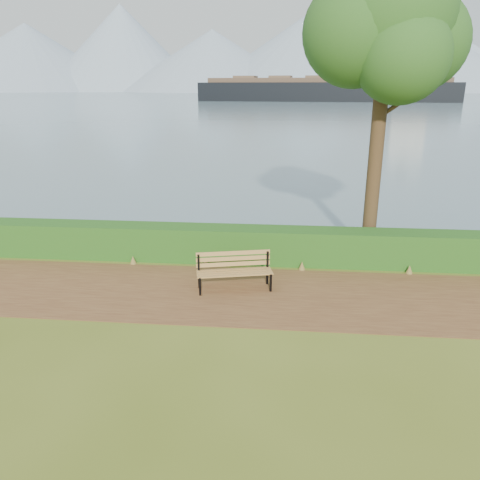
# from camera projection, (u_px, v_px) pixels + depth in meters

# --- Properties ---
(ground) EXTENTS (140.00, 140.00, 0.00)m
(ground) POSITION_uv_depth(u_px,v_px,m) (237.00, 299.00, 11.19)
(ground) COLOR #505F1B
(ground) RESTS_ON ground
(path) EXTENTS (40.00, 3.40, 0.01)m
(path) POSITION_uv_depth(u_px,v_px,m) (238.00, 294.00, 11.47)
(path) COLOR #58331E
(path) RESTS_ON ground
(hedge) EXTENTS (32.00, 0.85, 1.00)m
(hedge) POSITION_uv_depth(u_px,v_px,m) (246.00, 245.00, 13.49)
(hedge) COLOR #204D16
(hedge) RESTS_ON ground
(water) EXTENTS (700.00, 510.00, 0.00)m
(water) POSITION_uv_depth(u_px,v_px,m) (285.00, 95.00, 256.89)
(water) COLOR slate
(water) RESTS_ON ground
(mountains) EXTENTS (585.00, 190.00, 70.00)m
(mountains) POSITION_uv_depth(u_px,v_px,m) (275.00, 56.00, 387.03)
(mountains) COLOR #7E92A8
(mountains) RESTS_ON ground
(bench) EXTENTS (1.94, 0.95, 0.94)m
(bench) POSITION_uv_depth(u_px,v_px,m) (234.00, 268.00, 11.64)
(bench) COLOR black
(bench) RESTS_ON ground
(tree) EXTENTS (4.38, 3.59, 8.54)m
(tree) POSITION_uv_depth(u_px,v_px,m) (387.00, 25.00, 12.03)
(tree) COLOR #352415
(tree) RESTS_ON ground
(cargo_ship) EXTENTS (81.35, 20.66, 24.43)m
(cargo_ship) POSITION_uv_depth(u_px,v_px,m) (334.00, 90.00, 148.09)
(cargo_ship) COLOR black
(cargo_ship) RESTS_ON ground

